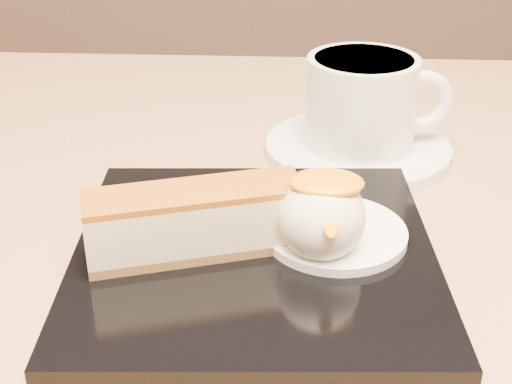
# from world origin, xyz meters

# --- Properties ---
(dessert_plate) EXTENTS (0.23, 0.23, 0.01)m
(dessert_plate) POSITION_xyz_m (-0.01, -0.02, 0.73)
(dessert_plate) COLOR black
(dessert_plate) RESTS_ON table
(cheesecake) EXTENTS (0.13, 0.07, 0.04)m
(cheesecake) POSITION_xyz_m (-0.05, -0.03, 0.75)
(cheesecake) COLOR brown
(cheesecake) RESTS_ON dessert_plate
(cream_smear) EXTENTS (0.09, 0.09, 0.01)m
(cream_smear) POSITION_xyz_m (0.04, -0.01, 0.73)
(cream_smear) COLOR white
(cream_smear) RESTS_ON dessert_plate
(ice_cream_scoop) EXTENTS (0.05, 0.05, 0.05)m
(ice_cream_scoop) POSITION_xyz_m (0.03, -0.03, 0.76)
(ice_cream_scoop) COLOR white
(ice_cream_scoop) RESTS_ON cream_smear
(mango_sauce) EXTENTS (0.04, 0.03, 0.01)m
(mango_sauce) POSITION_xyz_m (0.03, -0.02, 0.78)
(mango_sauce) COLOR orange
(mango_sauce) RESTS_ON ice_cream_scoop
(mint_sprig) EXTENTS (0.03, 0.02, 0.00)m
(mint_sprig) POSITION_xyz_m (0.01, 0.02, 0.74)
(mint_sprig) COLOR #2E812A
(mint_sprig) RESTS_ON cream_smear
(saucer) EXTENTS (0.15, 0.15, 0.01)m
(saucer) POSITION_xyz_m (0.06, 0.14, 0.72)
(saucer) COLOR white
(saucer) RESTS_ON table
(coffee_cup) EXTENTS (0.12, 0.09, 0.07)m
(coffee_cup) POSITION_xyz_m (0.06, 0.14, 0.77)
(coffee_cup) COLOR white
(coffee_cup) RESTS_ON saucer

